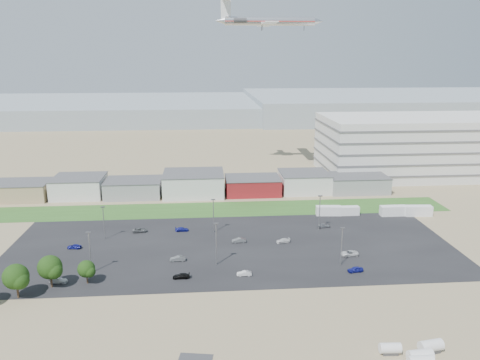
{
  "coord_description": "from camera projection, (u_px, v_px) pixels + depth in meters",
  "views": [
    {
      "loc": [
        -2.18,
        -97.83,
        49.99
      ],
      "look_at": [
        7.43,
        22.0,
        18.08
      ],
      "focal_mm": 35.0,
      "sensor_mm": 36.0,
      "label": 1
    }
  ],
  "objects": [
    {
      "name": "storage_tank_nw",
      "position": [
        390.0,
        348.0,
        80.88
      ],
      "size": [
        3.73,
        2.0,
        2.18
      ],
      "primitive_type": null,
      "rotation": [
        0.0,
        0.0,
        -0.05
      ],
      "color": "silver",
      "rests_on": "ground"
    },
    {
      "name": "parked_car_7",
      "position": [
        239.0,
        240.0,
        129.42
      ],
      "size": [
        3.98,
        1.59,
        1.29
      ],
      "primitive_type": "imported",
      "rotation": [
        0.0,
        0.0,
        -1.51
      ],
      "color": "#595B5E",
      "rests_on": "ground"
    },
    {
      "name": "storage_tank_se",
      "position": [
        420.0,
        356.0,
        78.59
      ],
      "size": [
        4.31,
        2.4,
        2.5
      ],
      "primitive_type": null,
      "rotation": [
        0.0,
        0.0,
        0.08
      ],
      "color": "silver",
      "rests_on": "ground"
    },
    {
      "name": "parked_car_8",
      "position": [
        324.0,
        226.0,
        140.69
      ],
      "size": [
        3.82,
        1.89,
        1.25
      ],
      "primitive_type": "imported",
      "rotation": [
        0.0,
        0.0,
        1.69
      ],
      "color": "#A5A5AA",
      "rests_on": "ground"
    },
    {
      "name": "hills_backdrop",
      "position": [
        250.0,
        109.0,
        412.67
      ],
      "size": [
        700.0,
        200.0,
        9.0
      ],
      "primitive_type": null,
      "color": "gray",
      "rests_on": "ground"
    },
    {
      "name": "lightpole_front_l",
      "position": [
        90.0,
        253.0,
        110.24
      ],
      "size": [
        1.21,
        0.5,
        10.29
      ],
      "primitive_type": null,
      "color": "slate",
      "rests_on": "ground"
    },
    {
      "name": "parked_car_5",
      "position": [
        74.0,
        246.0,
        125.24
      ],
      "size": [
        3.83,
        1.96,
        1.25
      ],
      "primitive_type": "imported",
      "rotation": [
        0.0,
        0.0,
        -1.71
      ],
      "color": "navy",
      "rests_on": "ground"
    },
    {
      "name": "box_trailer_d",
      "position": [
        418.0,
        211.0,
        151.04
      ],
      "size": [
        8.86,
        3.26,
        3.26
      ],
      "primitive_type": null,
      "rotation": [
        0.0,
        0.0,
        -0.06
      ],
      "color": "silver",
      "rests_on": "ground"
    },
    {
      "name": "tree_near",
      "position": [
        86.0,
        271.0,
        105.45
      ],
      "size": [
        4.19,
        4.19,
        6.28
      ],
      "primitive_type": null,
      "color": "black",
      "rests_on": "ground"
    },
    {
      "name": "grass_strip",
      "position": [
        211.0,
        209.0,
        157.35
      ],
      "size": [
        160.0,
        16.0,
        0.02
      ],
      "primitive_type": "cube",
      "color": "#2F5821",
      "rests_on": "ground"
    },
    {
      "name": "parked_car_12",
      "position": [
        283.0,
        241.0,
        129.38
      ],
      "size": [
        4.02,
        2.05,
        1.12
      ],
      "primitive_type": "imported",
      "rotation": [
        0.0,
        0.0,
        -1.44
      ],
      "color": "silver",
      "rests_on": "ground"
    },
    {
      "name": "parked_car_4",
      "position": [
        178.0,
        259.0,
        117.7
      ],
      "size": [
        3.94,
        1.45,
        1.29
      ],
      "primitive_type": "imported",
      "rotation": [
        0.0,
        0.0,
        -1.55
      ],
      "color": "#595B5E",
      "rests_on": "ground"
    },
    {
      "name": "lightpole_back_l",
      "position": [
        104.0,
        223.0,
        130.94
      ],
      "size": [
        1.13,
        0.47,
        9.57
      ],
      "primitive_type": null,
      "color": "slate",
      "rests_on": "ground"
    },
    {
      "name": "parked_car_2",
      "position": [
        355.0,
        269.0,
        111.72
      ],
      "size": [
        3.93,
        2.0,
        1.28
      ],
      "primitive_type": "imported",
      "rotation": [
        0.0,
        0.0,
        -1.44
      ],
      "color": "navy",
      "rests_on": "ground"
    },
    {
      "name": "lightpole_front_r",
      "position": [
        341.0,
        246.0,
        114.45
      ],
      "size": [
        1.15,
        0.48,
        9.74
      ],
      "primitive_type": null,
      "color": "slate",
      "rests_on": "ground"
    },
    {
      "name": "parked_car_3",
      "position": [
        181.0,
        276.0,
        108.51
      ],
      "size": [
        3.97,
        1.62,
        1.15
      ],
      "primitive_type": "imported",
      "rotation": [
        0.0,
        0.0,
        -1.57
      ],
      "color": "black",
      "rests_on": "ground"
    },
    {
      "name": "box_trailer_a",
      "position": [
        329.0,
        211.0,
        151.5
      ],
      "size": [
        8.24,
        3.15,
        3.02
      ],
      "primitive_type": null,
      "rotation": [
        0.0,
        0.0,
        -0.08
      ],
      "color": "silver",
      "rests_on": "ground"
    },
    {
      "name": "ground",
      "position": [
        215.0,
        281.0,
        107.25
      ],
      "size": [
        700.0,
        700.0,
        0.0
      ],
      "primitive_type": "plane",
      "color": "#8A7B58",
      "rests_on": "ground"
    },
    {
      "name": "parked_car_0",
      "position": [
        349.0,
        253.0,
        120.84
      ],
      "size": [
        4.74,
        2.43,
        1.28
      ],
      "primitive_type": "imported",
      "rotation": [
        0.0,
        0.0,
        -1.5
      ],
      "color": "silver",
      "rests_on": "ground"
    },
    {
      "name": "airliner",
      "position": [
        270.0,
        21.0,
        193.53
      ],
      "size": [
        45.97,
        31.62,
        13.48
      ],
      "primitive_type": null,
      "rotation": [
        0.0,
        0.0,
        -0.01
      ],
      "color": "silver"
    },
    {
      "name": "lightpole_back_r",
      "position": [
        319.0,
        213.0,
        137.68
      ],
      "size": [
        1.25,
        0.52,
        10.61
      ],
      "primitive_type": null,
      "color": "slate",
      "rests_on": "ground"
    },
    {
      "name": "parking_lot",
      "position": [
        232.0,
        246.0,
        126.9
      ],
      "size": [
        120.0,
        50.0,
        0.01
      ],
      "primitive_type": "cube",
      "color": "black",
      "rests_on": "ground"
    },
    {
      "name": "lightpole_front_m",
      "position": [
        216.0,
        244.0,
        114.43
      ],
      "size": [
        1.28,
        0.53,
        10.87
      ],
      "primitive_type": null,
      "color": "slate",
      "rests_on": "ground"
    },
    {
      "name": "lightpole_back_m",
      "position": [
        213.0,
        216.0,
        135.97
      ],
      "size": [
        1.18,
        0.49,
        10.06
      ],
      "primitive_type": null,
      "color": "slate",
      "rests_on": "ground"
    },
    {
      "name": "parked_car_10",
      "position": [
        59.0,
        280.0,
        106.43
      ],
      "size": [
        4.25,
        2.1,
        1.19
      ],
      "primitive_type": "imported",
      "rotation": [
        0.0,
        0.0,
        1.46
      ],
      "color": "silver",
      "rests_on": "ground"
    },
    {
      "name": "parking_garage",
      "position": [
        416.0,
        145.0,
        202.52
      ],
      "size": [
        80.0,
        40.0,
        25.0
      ],
      "primitive_type": "cube",
      "color": "silver",
      "rests_on": "ground"
    },
    {
      "name": "parked_car_6",
      "position": [
        182.0,
        229.0,
        137.77
      ],
      "size": [
        4.02,
        1.76,
        1.15
      ],
      "primitive_type": "imported",
      "rotation": [
        0.0,
        0.0,
        1.61
      ],
      "color": "navy",
      "rests_on": "ground"
    },
    {
      "name": "storage_tank_ne",
      "position": [
        431.0,
        346.0,
        81.29
      ],
      "size": [
        4.41,
        2.71,
        2.47
      ],
      "primitive_type": null,
      "rotation": [
        0.0,
        0.0,
        0.16
      ],
      "color": "silver",
      "rests_on": "ground"
    },
    {
      "name": "building_row",
      "position": [
        164.0,
        184.0,
        173.31
      ],
      "size": [
        170.0,
        20.0,
        8.0
      ],
      "primitive_type": null,
      "color": "silver",
      "rests_on": "ground"
    },
    {
      "name": "tree_right",
      "position": [
        50.0,
        270.0,
        103.41
      ],
      "size": [
        5.68,
        5.68,
        8.52
      ],
      "primitive_type": null,
      "color": "black",
      "rests_on": "ground"
    },
    {
      "name": "tree_mid",
      "position": [
        16.0,
        279.0,
        98.81
      ],
      "size": [
        5.78,
        5.78,
        8.67
      ],
      "primitive_type": null,
      "color": "black",
      "rests_on": "ground"
    },
    {
      "name": "box_trailer_c",
      "position": [
        393.0,
        211.0,
        151.2
      ],
      "size": [
        8.53,
        2.72,
        3.19
      ],
      "primitive_type": null,
      "rotation": [
        0.0,
        0.0,
        0.01
      ],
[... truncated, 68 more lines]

